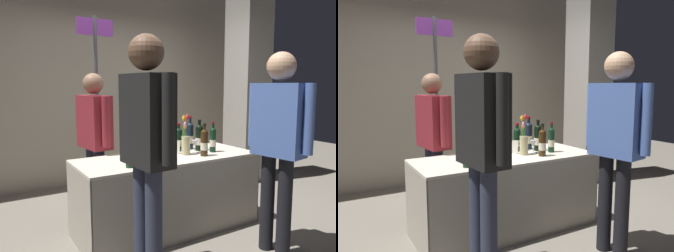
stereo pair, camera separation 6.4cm
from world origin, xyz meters
TOP-DOWN VIEW (x-y plane):
  - ground_plane at (0.00, 0.00)m, footprint 12.00×12.00m
  - back_partition at (0.00, 2.00)m, footprint 6.61×0.12m
  - concrete_pillar at (1.95, 0.89)m, footprint 0.50×0.50m
  - tasting_table at (0.00, 0.00)m, footprint 1.81×0.70m
  - featured_wine_bottle at (0.39, 0.18)m, footprint 0.08×0.08m
  - display_bottle_0 at (-0.23, -0.19)m, footprint 0.07×0.07m
  - display_bottle_1 at (-0.43, 0.04)m, footprint 0.08×0.08m
  - display_bottle_2 at (0.51, -0.07)m, footprint 0.07×0.07m
  - display_bottle_3 at (0.31, -0.18)m, footprint 0.07×0.07m
  - display_bottle_4 at (0.43, 0.07)m, footprint 0.08×0.08m
  - display_bottle_5 at (0.23, 0.16)m, footprint 0.08×0.08m
  - display_bottle_6 at (-0.51, -0.21)m, footprint 0.07×0.07m
  - wine_glass_near_vendor at (0.32, -0.01)m, footprint 0.07×0.07m
  - flower_vase at (0.19, -0.04)m, footprint 0.09×0.09m
  - brochure_stand at (0.10, 0.09)m, footprint 0.13×0.15m
  - vendor_presenter at (-0.53, 0.63)m, footprint 0.25×0.64m
  - taster_foreground_right at (-0.61, -0.72)m, footprint 0.24×0.59m
  - taster_foreground_left at (0.54, -0.88)m, footprint 0.27×0.58m
  - booth_signpost at (-0.32, 1.13)m, footprint 0.44×0.04m

SIDE VIEW (x-z plane):
  - ground_plane at x=0.00m, z-range 0.00..0.00m
  - tasting_table at x=0.00m, z-range 0.14..0.89m
  - brochure_stand at x=0.10m, z-range 0.75..0.88m
  - wine_glass_near_vendor at x=0.32m, z-range 0.77..0.90m
  - display_bottle_0 at x=-0.23m, z-range 0.72..1.02m
  - display_bottle_1 at x=-0.43m, z-range 0.72..1.02m
  - display_bottle_5 at x=0.23m, z-range 0.73..1.02m
  - display_bottle_2 at x=0.51m, z-range 0.72..1.04m
  - display_bottle_3 at x=0.31m, z-range 0.72..1.04m
  - flower_vase at x=0.19m, z-range 0.68..1.09m
  - display_bottle_4 at x=0.43m, z-range 0.72..1.06m
  - display_bottle_6 at x=-0.51m, z-range 0.72..1.07m
  - featured_wine_bottle at x=0.39m, z-range 0.72..1.08m
  - vendor_presenter at x=-0.53m, z-range 0.16..1.73m
  - taster_foreground_left at x=0.54m, z-range 0.18..1.89m
  - taster_foreground_right at x=-0.61m, z-range 0.19..1.98m
  - booth_signpost at x=-0.32m, z-range 0.24..2.49m
  - back_partition at x=0.00m, z-range 0.00..3.07m
  - concrete_pillar at x=1.95m, z-range 0.00..3.21m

